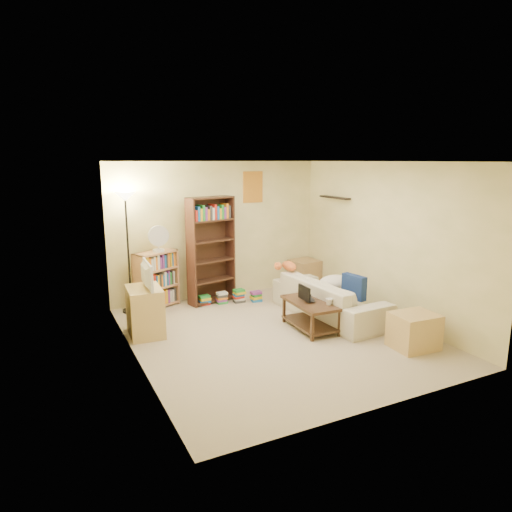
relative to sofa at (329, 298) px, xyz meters
name	(u,v)px	position (x,y,z in m)	size (l,w,h in m)	color
room	(276,225)	(-1.17, -0.32, 1.31)	(4.50, 4.54, 2.52)	#BEAD8E
sofa	(329,298)	(0.00, 0.00, 0.00)	(0.97, 2.20, 0.63)	beige
navy_pillow	(354,287)	(0.13, -0.46, 0.29)	(0.41, 0.12, 0.37)	navy
cream_blanket	(335,283)	(0.15, 0.06, 0.22)	(0.58, 0.41, 0.25)	silver
tabby_cat	(287,266)	(-0.33, 0.81, 0.40)	(0.50, 0.20, 0.17)	orange
coffee_table	(311,311)	(-0.58, -0.35, -0.03)	(0.58, 1.00, 0.44)	#47301B
laptop	(312,299)	(-0.53, -0.31, 0.13)	(0.30, 0.37, 0.03)	black
laptop_screen	(304,293)	(-0.67, -0.30, 0.25)	(0.01, 0.33, 0.22)	white
mug	(329,302)	(-0.44, -0.61, 0.17)	(0.14, 0.14, 0.10)	white
tv_remote	(306,294)	(-0.46, -0.03, 0.13)	(0.05, 0.17, 0.02)	black
tv_stand	(145,311)	(-2.88, 0.53, 0.04)	(0.47, 0.66, 0.71)	tan
television	(143,275)	(-2.88, 0.53, 0.59)	(0.13, 0.67, 0.38)	black
tall_bookshelf	(211,248)	(-1.44, 1.58, 0.69)	(0.90, 0.47, 1.90)	#422219
short_bookshelf	(156,280)	(-2.40, 1.72, 0.18)	(0.83, 0.59, 0.99)	tan
desk_fan	(158,238)	(-2.35, 1.67, 0.91)	(0.35, 0.20, 0.46)	silver
floor_lamp	(126,217)	(-2.86, 1.68, 1.30)	(0.34, 0.34, 2.02)	black
side_table	(305,274)	(0.54, 1.61, -0.03)	(0.50, 0.50, 0.57)	tan
end_cabinet	(414,331)	(0.29, -1.57, -0.07)	(0.58, 0.49, 0.49)	tan
book_stacks	(231,297)	(-1.15, 1.37, -0.21)	(1.10, 0.38, 0.24)	red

